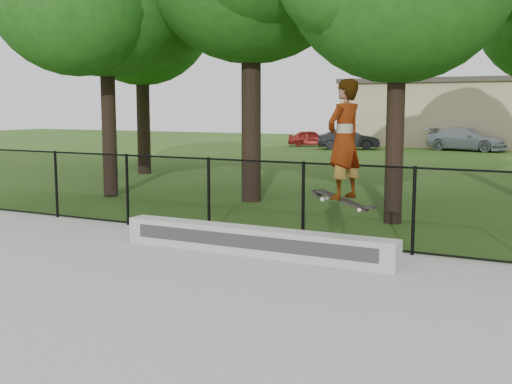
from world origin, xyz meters
TOP-DOWN VIEW (x-y plane):
  - grind_ledge at (1.62, 4.70)m, footprint 4.93×0.40m
  - car_a at (-9.40, 33.72)m, footprint 3.25×2.26m
  - car_b at (-6.28, 31.95)m, footprint 3.51×2.47m
  - car_c at (0.20, 33.89)m, footprint 4.49×2.77m
  - skater_airborne at (3.21, 4.65)m, footprint 0.81×0.78m
  - chainlink_fence at (0.00, 5.90)m, footprint 16.06×0.06m
  - distant_building at (-2.00, 38.00)m, footprint 12.40×6.40m

SIDE VIEW (x-z plane):
  - grind_ledge at x=1.62m, z-range 0.06..0.52m
  - car_a at x=-9.40m, z-range 0.00..1.03m
  - car_b at x=-6.28m, z-range 0.00..1.19m
  - car_c at x=0.20m, z-range 0.00..1.32m
  - chainlink_fence at x=0.00m, z-range 0.06..1.56m
  - skater_airborne at x=3.21m, z-range 0.99..3.03m
  - distant_building at x=-2.00m, z-range 0.01..4.31m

